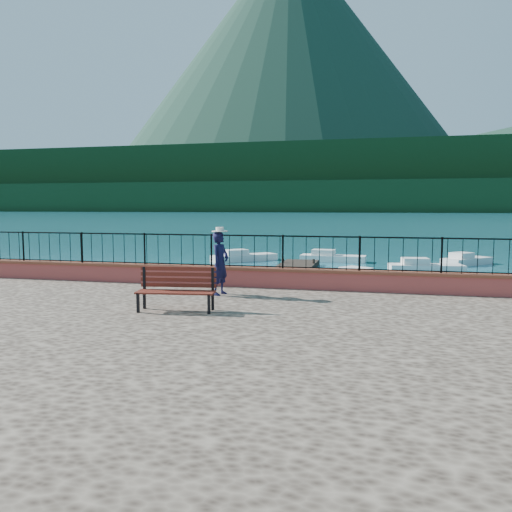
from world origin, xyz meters
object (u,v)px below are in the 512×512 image
at_px(park_bench, 176,298).
at_px(boat_3, 244,255).
at_px(person, 220,263).
at_px(boat_1, 366,277).
at_px(boat_2, 426,265).
at_px(boat_4, 333,256).
at_px(boat_0, 176,284).
at_px(boat_5, 467,258).

xyz_separation_m(park_bench, boat_3, (-3.95, 21.08, -1.10)).
height_order(park_bench, person, person).
bearing_deg(boat_1, boat_2, 95.30).
height_order(person, boat_2, person).
bearing_deg(park_bench, boat_4, 77.90).
bearing_deg(boat_0, boat_5, 53.37).
bearing_deg(person, boat_2, -9.27).
height_order(boat_0, boat_2, same).
relative_size(boat_4, boat_5, 1.21).
bearing_deg(park_bench, boat_5, 58.43).
xyz_separation_m(park_bench, boat_1, (4.04, 12.47, -1.10)).
relative_size(boat_0, boat_4, 1.04).
xyz_separation_m(boat_1, boat_5, (5.92, 9.77, 0.00)).
distance_m(park_bench, boat_2, 19.35).
relative_size(person, boat_2, 0.44).
height_order(boat_2, boat_5, same).
bearing_deg(boat_1, park_bench, -72.89).
xyz_separation_m(person, boat_4, (1.44, 19.69, -1.66)).
bearing_deg(boat_5, boat_3, 139.31).
relative_size(park_bench, boat_2, 0.47).
distance_m(person, boat_0, 7.42).
relative_size(person, boat_0, 0.40).
height_order(person, boat_0, person).
bearing_deg(boat_3, park_bench, -122.23).
distance_m(boat_2, boat_5, 5.12).
bearing_deg(boat_0, boat_3, 99.51).
relative_size(boat_3, boat_5, 1.28).
height_order(park_bench, boat_3, park_bench).
height_order(boat_0, boat_4, same).
distance_m(park_bench, boat_0, 9.15).
xyz_separation_m(boat_1, boat_2, (3.13, 5.47, 0.00)).
distance_m(boat_0, boat_1, 8.59).
xyz_separation_m(park_bench, boat_4, (1.79, 21.95, -1.10)).
bearing_deg(boat_1, boat_3, 167.94).
distance_m(boat_1, boat_2, 6.30).
relative_size(park_bench, boat_5, 0.54).
bearing_deg(boat_5, boat_1, -166.68).
distance_m(boat_3, boat_5, 13.95).
distance_m(boat_0, boat_3, 12.71).
bearing_deg(boat_2, boat_4, 135.32).
bearing_deg(boat_2, park_bench, -119.81).
bearing_deg(park_bench, person, 73.89).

